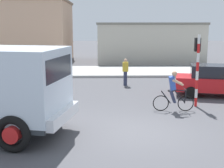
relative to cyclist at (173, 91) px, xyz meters
The scene contains 8 objects.
ground_plane 3.30m from the cyclist, 125.19° to the right, with size 120.00×120.00×0.00m, color #4C4C51.
sidewalk_far 11.04m from the cyclist, 99.60° to the left, with size 80.00×5.00×0.16m, color #ADADA8.
cyclist is the anchor object (origin of this frame).
traffic_light_pole 1.89m from the cyclist, 34.90° to the left, with size 0.24×0.43×3.20m.
car_white_mid 3.90m from the cyclist, 45.64° to the left, with size 4.28×2.54×1.60m.
pedestrian_near_kerb 5.91m from the cyclist, 106.51° to the left, with size 0.34×0.22×1.62m.
building_corner_left 21.69m from the cyclist, 123.95° to the left, with size 11.30×8.09×5.87m.
building_mid_block 17.94m from the cyclist, 85.77° to the left, with size 10.06×5.99×3.79m.
Camera 1 is at (-0.97, -10.03, 3.62)m, focal length 49.52 mm.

